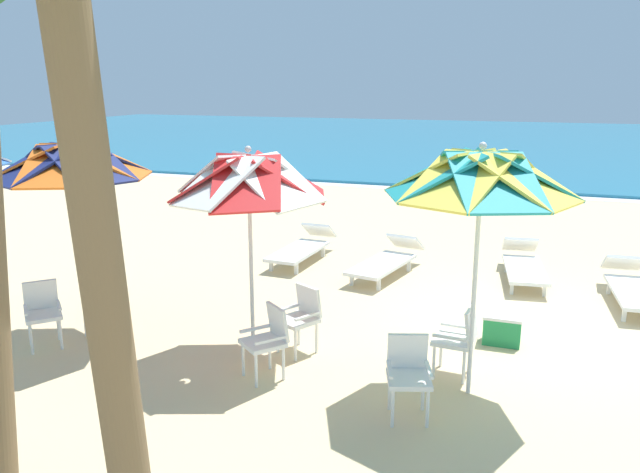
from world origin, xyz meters
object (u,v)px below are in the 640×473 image
sun_lounger_3 (302,247)px  palm_tree_1 (91,155)px  plastic_chair_0 (459,337)px  sun_lounger_1 (524,265)px  beachgoer_seated (433,189)px  cooler_box (502,329)px  plastic_chair_3 (268,337)px  plastic_chair_2 (301,315)px  sun_lounger_0 (633,287)px  plastic_chair_4 (42,310)px  sun_lounger_2 (386,260)px  plastic_chair_1 (408,371)px  beach_umbrella_1 (249,180)px  beach_umbrella_0 (481,178)px  beach_umbrella_2 (71,164)px

sun_lounger_3 → palm_tree_1: (1.80, -8.07, 2.71)m
plastic_chair_0 → sun_lounger_1: bearing=82.1°
beachgoer_seated → cooler_box: bearing=-75.4°
plastic_chair_0 → plastic_chair_3: (-2.11, -0.77, 0.00)m
palm_tree_1 → sun_lounger_1: bearing=74.4°
plastic_chair_2 → cooler_box: plastic_chair_2 is taller
sun_lounger_0 → cooler_box: 2.92m
plastic_chair_3 → plastic_chair_4: bearing=-177.3°
sun_lounger_1 → beachgoer_seated: beachgoer_seated is taller
plastic_chair_4 → sun_lounger_1: plastic_chair_4 is taller
sun_lounger_0 → sun_lounger_2: 4.01m
sun_lounger_1 → sun_lounger_3: same height
plastic_chair_1 → beachgoer_seated: size_ratio=0.94×
sun_lounger_1 → plastic_chair_0: bearing=-97.9°
beach_umbrella_1 → sun_lounger_1: size_ratio=1.21×
beach_umbrella_0 → beachgoer_seated: 12.52m
palm_tree_1 → cooler_box: size_ratio=9.00×
plastic_chair_1 → beachgoer_seated: (-1.93, 12.80, -0.20)m
plastic_chair_2 → sun_lounger_2: bearing=86.1°
plastic_chair_2 → plastic_chair_3: size_ratio=1.00×
beach_umbrella_1 → plastic_chair_2: (0.55, 0.28, -1.76)m
beach_umbrella_0 → plastic_chair_0: bearing=114.5°
beach_umbrella_1 → sun_lounger_3: 4.79m
plastic_chair_0 → sun_lounger_3: 5.36m
sun_lounger_3 → beachgoer_seated: size_ratio=2.35×
beach_umbrella_0 → sun_lounger_1: bearing=84.9°
plastic_chair_0 → sun_lounger_3: bearing=131.2°
beach_umbrella_0 → palm_tree_1: size_ratio=0.62×
plastic_chair_3 → sun_lounger_0: bearing=44.3°
plastic_chair_1 → cooler_box: 2.43m
plastic_chair_1 → beach_umbrella_2: beach_umbrella_2 is taller
plastic_chair_4 → beachgoer_seated: 12.96m
plastic_chair_1 → plastic_chair_3: same height
plastic_chair_0 → plastic_chair_4: same height
plastic_chair_3 → beachgoer_seated: (-0.20, 12.46, -0.20)m
plastic_chair_1 → beach_umbrella_1: size_ratio=0.32×
plastic_chair_2 → sun_lounger_0: plastic_chair_2 is taller
beach_umbrella_1 → plastic_chair_3: beach_umbrella_1 is taller
beach_umbrella_0 → beach_umbrella_2: bearing=-179.0°
beachgoer_seated → beach_umbrella_2: bearing=-102.4°
plastic_chair_3 → beach_umbrella_2: beach_umbrella_2 is taller
plastic_chair_4 → plastic_chair_0: bearing=9.8°
beach_umbrella_1 → plastic_chair_2: bearing=27.1°
plastic_chair_0 → sun_lounger_2: (-1.76, 3.66, -0.22)m
beach_umbrella_2 → sun_lounger_2: size_ratio=1.23×
sun_lounger_3 → beach_umbrella_0: bearing=-50.0°
sun_lounger_2 → plastic_chair_0: bearing=-64.3°
sun_lounger_0 → plastic_chair_2: bearing=-141.2°
plastic_chair_3 → sun_lounger_1: size_ratio=0.39×
sun_lounger_0 → sun_lounger_2: size_ratio=0.98×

